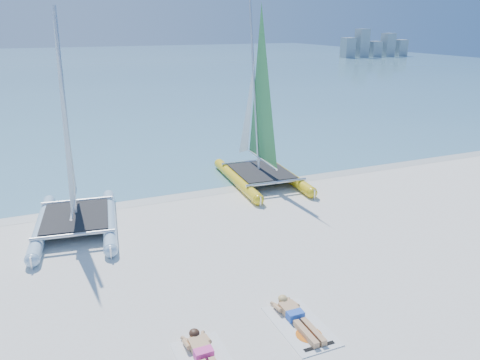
# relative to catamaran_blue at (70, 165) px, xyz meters

# --- Properties ---
(ground) EXTENTS (140.00, 140.00, 0.00)m
(ground) POSITION_rel_catamaran_blue_xyz_m (3.79, -3.80, -2.07)
(ground) COLOR silver
(ground) RESTS_ON ground
(sea) EXTENTS (140.00, 115.00, 0.01)m
(sea) POSITION_rel_catamaran_blue_xyz_m (3.79, 59.20, -2.06)
(sea) COLOR #7AB8CB
(sea) RESTS_ON ground
(wet_sand_strip) EXTENTS (140.00, 1.40, 0.01)m
(wet_sand_strip) POSITION_rel_catamaran_blue_xyz_m (3.79, 1.70, -2.06)
(wet_sand_strip) COLOR beige
(wet_sand_strip) RESTS_ON ground
(distant_skyline) EXTENTS (14.00, 2.00, 5.00)m
(distant_skyline) POSITION_rel_catamaran_blue_xyz_m (57.49, 58.20, -0.13)
(distant_skyline) COLOR #91989F
(distant_skyline) RESTS_ON ground
(catamaran_blue) EXTENTS (3.07, 5.34, 6.92)m
(catamaran_blue) POSITION_rel_catamaran_blue_xyz_m (0.00, 0.00, 0.00)
(catamaran_blue) COLOR #A3C5D6
(catamaran_blue) RESTS_ON ground
(catamaran_yellow) EXTENTS (2.87, 5.79, 7.27)m
(catamaran_yellow) POSITION_rel_catamaran_blue_xyz_m (7.38, 2.28, 0.23)
(catamaran_yellow) COLOR yellow
(catamaran_yellow) RESTS_ON ground
(sunbather_a) EXTENTS (0.37, 1.73, 0.26)m
(sunbather_a) POSITION_rel_catamaran_blue_xyz_m (1.71, -7.47, -1.95)
(sunbather_a) COLOR tan
(sunbather_a) RESTS_ON towel_a
(towel_b) EXTENTS (1.00, 1.85, 0.02)m
(towel_b) POSITION_rel_catamaran_blue_xyz_m (3.96, -7.27, -2.06)
(towel_b) COLOR white
(towel_b) RESTS_ON ground
(sunbather_b) EXTENTS (0.37, 1.73, 0.26)m
(sunbather_b) POSITION_rel_catamaran_blue_xyz_m (3.96, -7.08, -1.95)
(sunbather_b) COLOR tan
(sunbather_b) RESTS_ON towel_b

